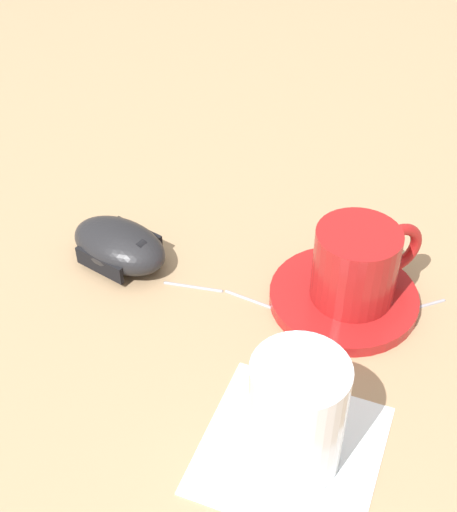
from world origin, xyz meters
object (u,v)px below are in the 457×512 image
(saucer, at_px, (343,298))
(drinking_glass, at_px, (297,415))
(coffee_cup, at_px, (358,264))
(computer_mouse, at_px, (119,245))

(saucer, xyz_separation_m, drinking_glass, (-0.06, -0.16, 0.04))
(drinking_glass, bearing_deg, saucer, 68.68)
(coffee_cup, relative_size, computer_mouse, 0.86)
(saucer, distance_m, drinking_glass, 0.18)
(coffee_cup, bearing_deg, computer_mouse, 163.09)
(coffee_cup, xyz_separation_m, computer_mouse, (-0.21, 0.06, -0.03))
(computer_mouse, bearing_deg, drinking_glass, -57.74)
(coffee_cup, distance_m, computer_mouse, 0.22)
(saucer, height_order, drinking_glass, drinking_glass)
(coffee_cup, bearing_deg, saucer, 176.51)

